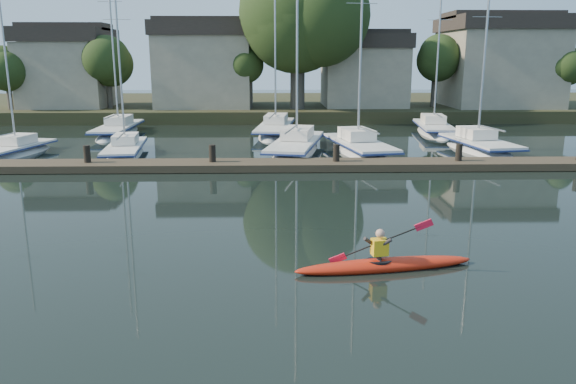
{
  "coord_description": "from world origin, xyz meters",
  "views": [
    {
      "loc": [
        -0.05,
        -12.8,
        5.36
      ],
      "look_at": [
        0.4,
        4.3,
        1.2
      ],
      "focal_mm": 35.0,
      "sensor_mm": 36.0,
      "label": 1
    }
  ],
  "objects_px": {
    "sailboat_5": "(118,137)",
    "kayak": "(384,262)",
    "dock": "(275,165)",
    "sailboat_4": "(478,155)",
    "sailboat_2": "(296,155)",
    "sailboat_6": "(275,136)",
    "sailboat_3": "(359,156)",
    "sailboat_7": "(433,136)",
    "sailboat_1": "(126,158)",
    "sailboat_0": "(15,158)"
  },
  "relations": [
    {
      "from": "kayak",
      "to": "sailboat_4",
      "type": "xyz_separation_m",
      "value": [
        9.06,
        18.28,
        -0.4
      ]
    },
    {
      "from": "kayak",
      "to": "sailboat_5",
      "type": "distance_m",
      "value": 29.61
    },
    {
      "from": "sailboat_1",
      "to": "sailboat_4",
      "type": "bearing_deg",
      "value": -4.96
    },
    {
      "from": "kayak",
      "to": "sailboat_1",
      "type": "relative_size",
      "value": 0.38
    },
    {
      "from": "sailboat_4",
      "to": "sailboat_7",
      "type": "distance_m",
      "value": 7.93
    },
    {
      "from": "kayak",
      "to": "sailboat_2",
      "type": "xyz_separation_m",
      "value": [
        -1.53,
        18.33,
        -0.39
      ]
    },
    {
      "from": "dock",
      "to": "sailboat_5",
      "type": "height_order",
      "value": "sailboat_5"
    },
    {
      "from": "sailboat_0",
      "to": "sailboat_3",
      "type": "relative_size",
      "value": 0.76
    },
    {
      "from": "sailboat_2",
      "to": "sailboat_6",
      "type": "xyz_separation_m",
      "value": [
        -1.16,
        8.17,
        0.01
      ]
    },
    {
      "from": "sailboat_6",
      "to": "sailboat_5",
      "type": "bearing_deg",
      "value": -172.07
    },
    {
      "from": "sailboat_1",
      "to": "sailboat_7",
      "type": "relative_size",
      "value": 0.93
    },
    {
      "from": "dock",
      "to": "sailboat_2",
      "type": "relative_size",
      "value": 2.06
    },
    {
      "from": "dock",
      "to": "sailboat_4",
      "type": "relative_size",
      "value": 2.61
    },
    {
      "from": "sailboat_0",
      "to": "sailboat_6",
      "type": "height_order",
      "value": "sailboat_6"
    },
    {
      "from": "dock",
      "to": "sailboat_6",
      "type": "height_order",
      "value": "sailboat_6"
    },
    {
      "from": "dock",
      "to": "sailboat_5",
      "type": "bearing_deg",
      "value": 130.43
    },
    {
      "from": "sailboat_3",
      "to": "sailboat_7",
      "type": "height_order",
      "value": "sailboat_3"
    },
    {
      "from": "sailboat_4",
      "to": "sailboat_6",
      "type": "xyz_separation_m",
      "value": [
        -11.75,
        8.23,
        0.02
      ]
    },
    {
      "from": "sailboat_0",
      "to": "sailboat_3",
      "type": "xyz_separation_m",
      "value": [
        19.26,
        0.27,
        -0.04
      ]
    },
    {
      "from": "sailboat_2",
      "to": "sailboat_5",
      "type": "height_order",
      "value": "sailboat_2"
    },
    {
      "from": "kayak",
      "to": "sailboat_7",
      "type": "xyz_separation_m",
      "value": [
        8.65,
        26.19,
        -0.39
      ]
    },
    {
      "from": "kayak",
      "to": "sailboat_1",
      "type": "height_order",
      "value": "sailboat_1"
    },
    {
      "from": "sailboat_5",
      "to": "dock",
      "type": "bearing_deg",
      "value": -50.18
    },
    {
      "from": "sailboat_5",
      "to": "kayak",
      "type": "bearing_deg",
      "value": -62.86
    },
    {
      "from": "kayak",
      "to": "sailboat_3",
      "type": "distance_m",
      "value": 18.02
    },
    {
      "from": "sailboat_3",
      "to": "sailboat_5",
      "type": "distance_m",
      "value": 17.88
    },
    {
      "from": "sailboat_7",
      "to": "kayak",
      "type": "bearing_deg",
      "value": -101.86
    },
    {
      "from": "sailboat_3",
      "to": "sailboat_6",
      "type": "relative_size",
      "value": 0.85
    },
    {
      "from": "dock",
      "to": "sailboat_0",
      "type": "xyz_separation_m",
      "value": [
        -14.44,
        4.36,
        -0.38
      ]
    },
    {
      "from": "sailboat_0",
      "to": "dock",
      "type": "bearing_deg",
      "value": -5.3
    },
    {
      "from": "sailboat_5",
      "to": "sailboat_6",
      "type": "distance_m",
      "value": 11.1
    },
    {
      "from": "sailboat_0",
      "to": "sailboat_6",
      "type": "xyz_separation_m",
      "value": [
        14.52,
        8.87,
        -0.02
      ]
    },
    {
      "from": "sailboat_1",
      "to": "sailboat_6",
      "type": "relative_size",
      "value": 0.75
    },
    {
      "from": "sailboat_1",
      "to": "sailboat_5",
      "type": "height_order",
      "value": "sailboat_5"
    },
    {
      "from": "kayak",
      "to": "dock",
      "type": "relative_size",
      "value": 0.14
    },
    {
      "from": "kayak",
      "to": "sailboat_5",
      "type": "xyz_separation_m",
      "value": [
        -13.79,
        26.2,
        -0.38
      ]
    },
    {
      "from": "kayak",
      "to": "sailboat_4",
      "type": "relative_size",
      "value": 0.37
    },
    {
      "from": "dock",
      "to": "sailboat_6",
      "type": "xyz_separation_m",
      "value": [
        0.08,
        13.23,
        -0.4
      ]
    },
    {
      "from": "sailboat_2",
      "to": "sailboat_3",
      "type": "xyz_separation_m",
      "value": [
        3.58,
        -0.43,
        -0.0
      ]
    },
    {
      "from": "sailboat_4",
      "to": "sailboat_6",
      "type": "bearing_deg",
      "value": 137.02
    },
    {
      "from": "kayak",
      "to": "dock",
      "type": "xyz_separation_m",
      "value": [
        -2.78,
        13.28,
        0.02
      ]
    },
    {
      "from": "sailboat_3",
      "to": "sailboat_7",
      "type": "relative_size",
      "value": 1.04
    },
    {
      "from": "dock",
      "to": "sailboat_4",
      "type": "distance_m",
      "value": 12.86
    },
    {
      "from": "sailboat_1",
      "to": "sailboat_2",
      "type": "height_order",
      "value": "sailboat_2"
    },
    {
      "from": "sailboat_1",
      "to": "sailboat_3",
      "type": "height_order",
      "value": "sailboat_3"
    },
    {
      "from": "sailboat_2",
      "to": "sailboat_1",
      "type": "bearing_deg",
      "value": -164.19
    },
    {
      "from": "sailboat_2",
      "to": "dock",
      "type": "bearing_deg",
      "value": -92.17
    },
    {
      "from": "sailboat_0",
      "to": "sailboat_4",
      "type": "height_order",
      "value": "sailboat_4"
    },
    {
      "from": "sailboat_2",
      "to": "sailboat_7",
      "type": "relative_size",
      "value": 1.22
    },
    {
      "from": "kayak",
      "to": "sailboat_6",
      "type": "xyz_separation_m",
      "value": [
        -2.69,
        26.5,
        -0.38
      ]
    }
  ]
}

